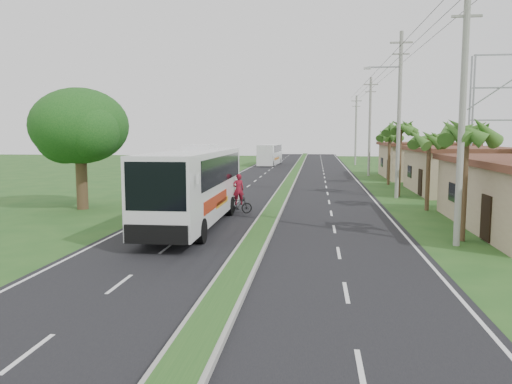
# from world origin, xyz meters

# --- Properties ---
(ground) EXTENTS (180.00, 180.00, 0.00)m
(ground) POSITION_xyz_m (0.00, 0.00, 0.00)
(ground) COLOR #214C1C
(ground) RESTS_ON ground
(road_asphalt) EXTENTS (14.00, 160.00, 0.02)m
(road_asphalt) POSITION_xyz_m (0.00, 20.00, 0.01)
(road_asphalt) COLOR black
(road_asphalt) RESTS_ON ground
(median_strip) EXTENTS (1.20, 160.00, 0.18)m
(median_strip) POSITION_xyz_m (0.00, 20.00, 0.10)
(median_strip) COLOR gray
(median_strip) RESTS_ON ground
(lane_edge_left) EXTENTS (0.12, 160.00, 0.01)m
(lane_edge_left) POSITION_xyz_m (-6.70, 20.00, 0.00)
(lane_edge_left) COLOR silver
(lane_edge_left) RESTS_ON ground
(lane_edge_right) EXTENTS (0.12, 160.00, 0.01)m
(lane_edge_right) POSITION_xyz_m (6.70, 20.00, 0.00)
(lane_edge_right) COLOR silver
(lane_edge_right) RESTS_ON ground
(shop_mid) EXTENTS (7.60, 10.60, 3.67)m
(shop_mid) POSITION_xyz_m (14.00, 22.00, 1.86)
(shop_mid) COLOR tan
(shop_mid) RESTS_ON ground
(shop_far) EXTENTS (8.60, 11.60, 3.82)m
(shop_far) POSITION_xyz_m (14.00, 36.00, 1.93)
(shop_far) COLOR tan
(shop_far) RESTS_ON ground
(palm_verge_a) EXTENTS (2.40, 2.40, 5.45)m
(palm_verge_a) POSITION_xyz_m (9.00, 3.00, 4.74)
(palm_verge_a) COLOR #473321
(palm_verge_a) RESTS_ON ground
(palm_verge_b) EXTENTS (2.40, 2.40, 5.05)m
(palm_verge_b) POSITION_xyz_m (9.40, 12.00, 4.36)
(palm_verge_b) COLOR #473321
(palm_verge_b) RESTS_ON ground
(palm_verge_c) EXTENTS (2.40, 2.40, 5.85)m
(palm_verge_c) POSITION_xyz_m (8.80, 19.00, 5.12)
(palm_verge_c) COLOR #473321
(palm_verge_c) RESTS_ON ground
(palm_verge_d) EXTENTS (2.40, 2.40, 5.25)m
(palm_verge_d) POSITION_xyz_m (9.30, 28.00, 4.55)
(palm_verge_d) COLOR #473321
(palm_verge_d) RESTS_ON ground
(shade_tree) EXTENTS (6.30, 6.00, 7.54)m
(shade_tree) POSITION_xyz_m (-12.11, 10.02, 5.03)
(shade_tree) COLOR #473321
(shade_tree) RESTS_ON ground
(utility_pole_a) EXTENTS (1.60, 0.28, 11.00)m
(utility_pole_a) POSITION_xyz_m (8.50, 2.00, 5.67)
(utility_pole_a) COLOR gray
(utility_pole_a) RESTS_ON ground
(utility_pole_b) EXTENTS (3.20, 0.28, 12.00)m
(utility_pole_b) POSITION_xyz_m (8.47, 18.00, 6.26)
(utility_pole_b) COLOR gray
(utility_pole_b) RESTS_ON ground
(utility_pole_c) EXTENTS (1.60, 0.28, 11.00)m
(utility_pole_c) POSITION_xyz_m (8.50, 38.00, 5.67)
(utility_pole_c) COLOR gray
(utility_pole_c) RESTS_ON ground
(utility_pole_d) EXTENTS (1.60, 0.28, 10.50)m
(utility_pole_d) POSITION_xyz_m (8.50, 58.00, 5.42)
(utility_pole_d) COLOR gray
(utility_pole_d) RESTS_ON ground
(coach_bus_main) EXTENTS (2.82, 12.86, 4.15)m
(coach_bus_main) POSITION_xyz_m (-3.54, 5.17, 2.28)
(coach_bus_main) COLOR silver
(coach_bus_main) RESTS_ON ground
(coach_bus_far) EXTENTS (2.93, 10.89, 3.14)m
(coach_bus_far) POSITION_xyz_m (-4.46, 56.70, 1.78)
(coach_bus_far) COLOR white
(coach_bus_far) RESTS_ON ground
(motorcyclist) EXTENTS (1.71, 1.06, 2.38)m
(motorcyclist) POSITION_xyz_m (-1.95, 9.23, 0.89)
(motorcyclist) COLOR black
(motorcyclist) RESTS_ON ground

